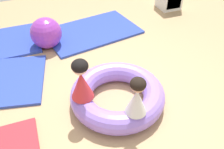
# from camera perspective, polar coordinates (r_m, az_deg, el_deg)

# --- Properties ---
(ground_plane) EXTENTS (8.00, 8.00, 0.00)m
(ground_plane) POSITION_cam_1_polar(r_m,az_deg,el_deg) (3.15, 0.56, -6.37)
(ground_plane) COLOR tan
(gym_mat_far_left) EXTENTS (1.25, 1.10, 0.04)m
(gym_mat_far_left) POSITION_cam_1_polar(r_m,az_deg,el_deg) (4.65, -24.74, 6.84)
(gym_mat_far_left) COLOR #2D47B7
(gym_mat_far_left) RESTS_ON ground
(gym_mat_far_right) EXTENTS (1.85, 1.36, 0.04)m
(gym_mat_far_right) POSITION_cam_1_polar(r_m,az_deg,el_deg) (4.61, -4.76, 10.27)
(gym_mat_far_right) COLOR #2D47B7
(gym_mat_far_right) RESTS_ON ground
(inflatable_cushion) EXTENTS (1.20, 1.20, 0.27)m
(inflatable_cushion) POSITION_cam_1_polar(r_m,az_deg,el_deg) (3.04, 1.31, -4.83)
(inflatable_cushion) COLOR #9975EA
(inflatable_cushion) RESTS_ON ground
(child_in_red) EXTENTS (0.34, 0.34, 0.52)m
(child_in_red) POSITION_cam_1_polar(r_m,az_deg,el_deg) (2.68, -7.37, -1.25)
(child_in_red) COLOR red
(child_in_red) RESTS_ON inflatable_cushion
(child_in_white) EXTENTS (0.33, 0.33, 0.47)m
(child_in_white) POSITION_cam_1_polar(r_m,az_deg,el_deg) (2.51, 5.99, -5.24)
(child_in_white) COLOR white
(child_in_white) RESTS_ON inflatable_cushion
(exercise_ball_large) EXTENTS (0.52, 0.52, 0.52)m
(exercise_ball_large) POSITION_cam_1_polar(r_m,az_deg,el_deg) (4.19, -15.49, 9.53)
(exercise_ball_large) COLOR purple
(exercise_ball_large) RESTS_ON ground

